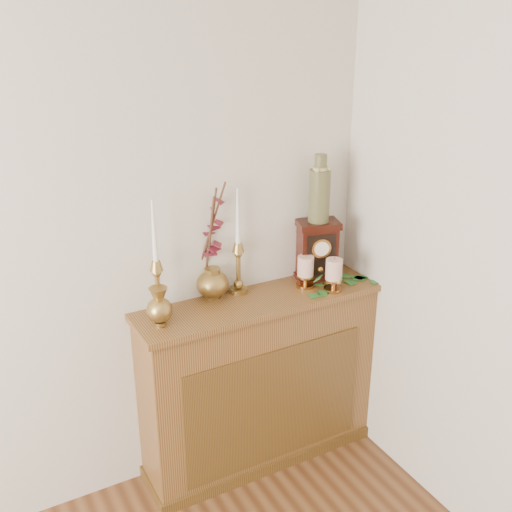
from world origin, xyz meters
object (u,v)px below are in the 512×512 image
ginger_jar (212,245)px  ceramic_vase (319,192)px  mantel_clock (317,251)px  candlestick_left (157,279)px  candlestick_center (238,260)px  bud_vase (159,307)px

ginger_jar → ceramic_vase: bearing=-9.0°
mantel_clock → ceramic_vase: size_ratio=0.93×
candlestick_left → ceramic_vase: 0.89m
candlestick_center → bud_vase: (-0.45, -0.14, -0.08)m
candlestick_center → ginger_jar: (-0.12, 0.04, 0.09)m
candlestick_left → mantel_clock: size_ratio=1.74×
candlestick_center → bud_vase: candlestick_center is taller
ceramic_vase → bud_vase: bearing=-174.0°
candlestick_center → ginger_jar: size_ratio=0.91×
ginger_jar → mantel_clock: (0.54, -0.09, -0.10)m
mantel_clock → ceramic_vase: ceramic_vase is taller
candlestick_center → candlestick_left: bearing=-174.2°
candlestick_center → ginger_jar: bearing=161.0°
bud_vase → ginger_jar: (0.34, 0.18, 0.17)m
candlestick_left → candlestick_center: 0.42m
bud_vase → ceramic_vase: bearing=6.0°
mantel_clock → ceramic_vase: 0.31m
bud_vase → ceramic_vase: (0.88, 0.09, 0.37)m
candlestick_center → bud_vase: bearing=-163.1°
ginger_jar → mantel_clock: ginger_jar is taller
candlestick_left → mantel_clock: bearing=-0.3°
ginger_jar → mantel_clock: size_ratio=1.85×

